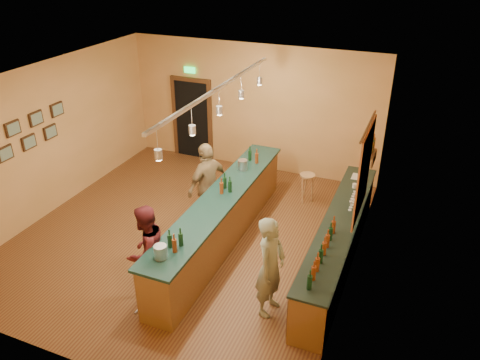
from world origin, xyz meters
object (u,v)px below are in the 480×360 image
at_px(bartender, 271,267).
at_px(bar_stool, 307,180).
at_px(back_counter, 338,242).
at_px(customer_b, 208,185).
at_px(customer_a, 146,251).
at_px(tasting_bar, 221,216).

distance_m(bartender, bar_stool, 3.68).
relative_size(back_counter, bar_stool, 6.58).
distance_m(bartender, customer_b, 2.86).
height_order(back_counter, customer_a, customer_a).
bearing_deg(bar_stool, tasting_bar, -116.89).
xyz_separation_m(back_counter, bartender, (-0.75, -1.62, 0.37)).
relative_size(customer_b, bar_stool, 2.62).
height_order(bartender, customer_a, bartender).
xyz_separation_m(customer_a, customer_b, (0.00, 2.32, 0.09)).
bearing_deg(bartender, back_counter, -17.71).
distance_m(tasting_bar, bar_stool, 2.47).
distance_m(tasting_bar, bartender, 2.09).
xyz_separation_m(tasting_bar, bartender, (1.50, -1.44, 0.25)).
bearing_deg(bartender, customer_a, 106.19).
xyz_separation_m(back_counter, customer_b, (-2.80, 0.37, 0.42)).
bearing_deg(customer_a, customer_b, -170.23).
relative_size(back_counter, bartender, 2.64).
bearing_deg(back_counter, bar_stool, 119.21).
bearing_deg(back_counter, customer_b, 172.43).
xyz_separation_m(customer_a, bar_stool, (1.67, 3.97, -0.27)).
relative_size(back_counter, customer_a, 2.79).
bearing_deg(back_counter, bartender, -114.84).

